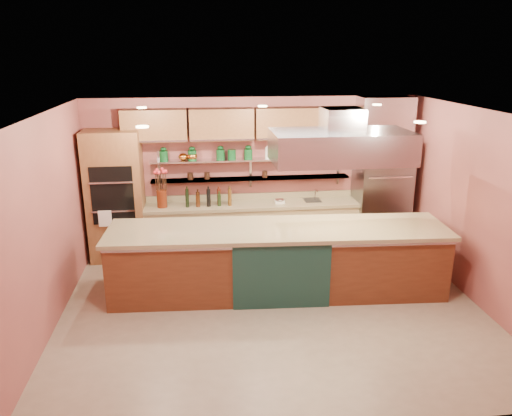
{
  "coord_description": "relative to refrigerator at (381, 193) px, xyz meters",
  "views": [
    {
      "loc": [
        -1.01,
        -6.41,
        3.56
      ],
      "look_at": [
        -0.12,
        1.0,
        1.21
      ],
      "focal_mm": 35.0,
      "sensor_mm": 36.0,
      "label": 1
    }
  ],
  "objects": [
    {
      "name": "bar_faucet",
      "position": [
        -1.22,
        0.11,
        -0.02
      ],
      "size": [
        0.03,
        0.03,
        0.21
      ],
      "primitive_type": "cylinder",
      "rotation": [
        0.0,
        0.0,
        0.16
      ],
      "color": "silver",
      "rests_on": "back_counter"
    },
    {
      "name": "wall_left",
      "position": [
        -5.35,
        -2.14,
        0.35
      ],
      "size": [
        0.04,
        5.0,
        2.8
      ],
      "primitive_type": "cube",
      "color": "#A3534D",
      "rests_on": "floor"
    },
    {
      "name": "wall_back",
      "position": [
        -2.35,
        0.36,
        0.35
      ],
      "size": [
        6.0,
        0.04,
        2.8
      ],
      "primitive_type": "cube",
      "color": "#A3534D",
      "rests_on": "floor"
    },
    {
      "name": "wall_shelf_upper",
      "position": [
        -2.4,
        0.23,
        0.65
      ],
      "size": [
        3.6,
        0.26,
        0.03
      ],
      "primitive_type": "cube",
      "color": "silver",
      "rests_on": "wall_back"
    },
    {
      "name": "island",
      "position": [
        -2.2,
        -1.62,
        -0.53
      ],
      "size": [
        5.04,
        1.35,
        1.04
      ],
      "primitive_type": "cube",
      "rotation": [
        0.0,
        0.0,
        -0.05
      ],
      "color": "brown",
      "rests_on": "floor"
    },
    {
      "name": "oven_stack",
      "position": [
        -4.8,
        0.04,
        0.1
      ],
      "size": [
        0.95,
        0.64,
        2.3
      ],
      "primitive_type": "cube",
      "color": "brown",
      "rests_on": "floor"
    },
    {
      "name": "ceiling",
      "position": [
        -2.35,
        -2.14,
        1.75
      ],
      "size": [
        6.0,
        5.0,
        0.02
      ],
      "primitive_type": "cube",
      "color": "black",
      "rests_on": "wall_back"
    },
    {
      "name": "kitchen_scale",
      "position": [
        -1.9,
        0.01,
        -0.07
      ],
      "size": [
        0.2,
        0.18,
        0.1
      ],
      "primitive_type": "cube",
      "rotation": [
        0.0,
        0.0,
        0.35
      ],
      "color": "white",
      "rests_on": "back_counter"
    },
    {
      "name": "copper_kettle",
      "position": [
        -3.61,
        0.23,
        0.73
      ],
      "size": [
        0.21,
        0.21,
        0.13
      ],
      "primitive_type": "ellipsoid",
      "rotation": [
        0.0,
        0.0,
        -0.39
      ],
      "color": "orange",
      "rests_on": "wall_shelf_upper"
    },
    {
      "name": "wall_front",
      "position": [
        -2.35,
        -4.64,
        0.35
      ],
      "size": [
        6.0,
        0.04,
        2.8
      ],
      "primitive_type": "cube",
      "color": "#A3534D",
      "rests_on": "floor"
    },
    {
      "name": "ceiling_downlights",
      "position": [
        -2.35,
        -1.94,
        1.72
      ],
      "size": [
        4.0,
        2.8,
        0.02
      ],
      "primitive_type": "cube",
      "color": "#FFE5A5",
      "rests_on": "ceiling"
    },
    {
      "name": "flower_vase",
      "position": [
        -4.01,
        0.01,
        0.04
      ],
      "size": [
        0.19,
        0.19,
        0.31
      ],
      "primitive_type": "cylinder",
      "rotation": [
        0.0,
        0.0,
        -0.1
      ],
      "color": "#61210E",
      "rests_on": "back_counter"
    },
    {
      "name": "range_hood",
      "position": [
        -1.3,
        -1.62,
        1.2
      ],
      "size": [
        2.0,
        1.0,
        0.45
      ],
      "primitive_type": "cube",
      "color": "silver",
      "rests_on": "ceiling"
    },
    {
      "name": "wall_shelf_lower",
      "position": [
        -2.4,
        0.23,
        0.3
      ],
      "size": [
        3.6,
        0.26,
        0.03
      ],
      "primitive_type": "cube",
      "color": "silver",
      "rests_on": "wall_back"
    },
    {
      "name": "refrigerator",
      "position": [
        0.0,
        0.0,
        0.0
      ],
      "size": [
        0.95,
        0.72,
        2.1
      ],
      "primitive_type": "cube",
      "color": "slate",
      "rests_on": "floor"
    },
    {
      "name": "green_canister",
      "position": [
        -2.75,
        0.23,
        0.75
      ],
      "size": [
        0.16,
        0.16,
        0.18
      ],
      "primitive_type": "cylinder",
      "rotation": [
        0.0,
        0.0,
        -0.12
      ],
      "color": "#0F471D",
      "rests_on": "wall_shelf_upper"
    },
    {
      "name": "upper_cabinets",
      "position": [
        -2.35,
        0.18,
        1.3
      ],
      "size": [
        4.6,
        0.36,
        0.55
      ],
      "primitive_type": "cube",
      "color": "brown",
      "rests_on": "wall_back"
    },
    {
      "name": "wall_right",
      "position": [
        0.65,
        -2.14,
        0.35
      ],
      "size": [
        0.04,
        5.0,
        2.8
      ],
      "primitive_type": "cube",
      "color": "#A3534D",
      "rests_on": "floor"
    },
    {
      "name": "back_counter",
      "position": [
        -2.4,
        0.06,
        -0.58
      ],
      "size": [
        3.84,
        0.64,
        0.93
      ],
      "primitive_type": "cube",
      "color": "tan",
      "rests_on": "floor"
    },
    {
      "name": "floor",
      "position": [
        -2.35,
        -2.14,
        -1.06
      ],
      "size": [
        6.0,
        5.0,
        0.02
      ],
      "primitive_type": "cube",
      "color": "gray",
      "rests_on": "ground"
    },
    {
      "name": "oil_bottle_cluster",
      "position": [
        -3.19,
        0.01,
        0.02
      ],
      "size": [
        0.91,
        0.52,
        0.28
      ],
      "primitive_type": "cube",
      "rotation": [
        0.0,
        0.0,
        -0.33
      ],
      "color": "black",
      "rests_on": "back_counter"
    }
  ]
}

